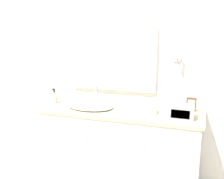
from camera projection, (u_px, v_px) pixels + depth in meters
wall_back at (128, 65)px, 3.28m from camera, size 8.00×0.18×2.55m
vanity_counter at (121, 150)px, 3.23m from camera, size 1.62×0.53×0.88m
sink_basin at (91, 105)px, 3.18m from camera, size 0.48×0.38×0.18m
soap_bottle at (54, 97)px, 3.30m from camera, size 0.07×0.07×0.16m
appliance_box at (181, 112)px, 2.86m from camera, size 0.23×0.15×0.12m
picture_frame at (191, 105)px, 3.04m from camera, size 0.10×0.01×0.14m
hand_towel_near_sink at (150, 110)px, 3.01m from camera, size 0.15×0.13×0.05m
metal_tray at (138, 107)px, 3.18m from camera, size 0.20×0.09×0.01m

